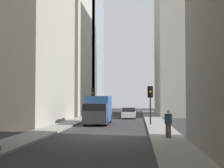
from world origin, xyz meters
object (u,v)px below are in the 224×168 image
object	(u,v)px
sedan_white	(129,113)
discarded_bottle	(1,148)
traffic_light_far_junction	(93,95)
delivery_truck	(98,110)
pedestrian	(168,122)
traffic_light_midblock	(150,96)

from	to	relation	value
sedan_white	discarded_bottle	world-z (taller)	sedan_white
traffic_light_far_junction	discarded_bottle	bearing A→B (deg)	-179.59
delivery_truck	traffic_light_far_junction	distance (m)	16.29
sedan_white	pedestrian	bearing A→B (deg)	-172.33
pedestrian	delivery_truck	bearing A→B (deg)	24.91
traffic_light_far_junction	pedestrian	size ratio (longest dim) A/B	2.30
sedan_white	traffic_light_far_junction	world-z (taller)	traffic_light_far_junction
traffic_light_midblock	pedestrian	bearing A→B (deg)	-176.27
traffic_light_far_junction	traffic_light_midblock	bearing A→B (deg)	-155.96
sedan_white	traffic_light_far_junction	bearing A→B (deg)	44.30
traffic_light_midblock	traffic_light_far_junction	bearing A→B (deg)	24.04
delivery_truck	sedan_white	distance (m)	10.78
sedan_white	traffic_light_far_junction	xyz separation A→B (m)	(5.60, 5.47, 2.48)
discarded_bottle	pedestrian	bearing A→B (deg)	-55.16
pedestrian	discarded_bottle	bearing A→B (deg)	124.84
delivery_truck	sedan_white	bearing A→B (deg)	-15.09
traffic_light_midblock	traffic_light_far_junction	size ratio (longest dim) A/B	0.89
delivery_truck	pedestrian	distance (m)	14.05
traffic_light_far_junction	discarded_bottle	size ratio (longest dim) A/B	15.15
sedan_white	pedestrian	world-z (taller)	pedestrian
delivery_truck	sedan_white	size ratio (longest dim) A/B	1.50
pedestrian	sedan_white	bearing A→B (deg)	7.67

